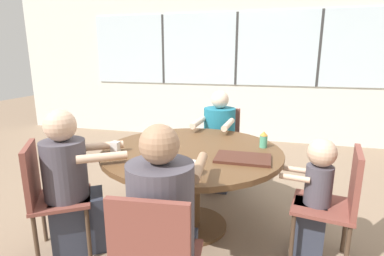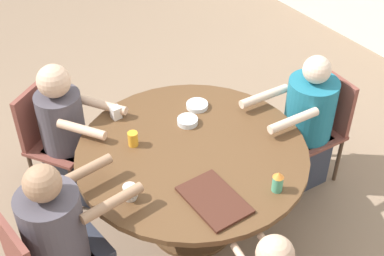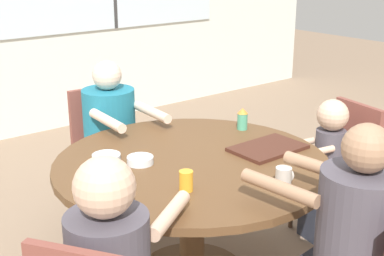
{
  "view_description": "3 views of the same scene",
  "coord_description": "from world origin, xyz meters",
  "px_view_note": "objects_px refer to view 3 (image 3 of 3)",
  "views": [
    {
      "loc": [
        0.6,
        -2.26,
        1.46
      ],
      "look_at": [
        0.0,
        0.0,
        0.89
      ],
      "focal_mm": 28.0,
      "sensor_mm": 36.0,
      "label": 1
    },
    {
      "loc": [
        2.07,
        -1.43,
        2.92
      ],
      "look_at": [
        0.0,
        0.0,
        0.89
      ],
      "focal_mm": 50.0,
      "sensor_mm": 36.0,
      "label": 2
    },
    {
      "loc": [
        -1.64,
        -2.05,
        1.77
      ],
      "look_at": [
        0.0,
        0.0,
        0.89
      ],
      "focal_mm": 50.0,
      "sensor_mm": 36.0,
      "label": 3
    }
  ],
  "objects_px": {
    "chair_for_toddler": "(344,158)",
    "juice_glass": "(186,181)",
    "milk_carton_small": "(123,197)",
    "bowl_white_shallow": "(106,157)",
    "bowl_cereal": "(140,160)",
    "chair_for_man_blue_shirt": "(102,138)",
    "person_man_blue_shirt": "(113,149)",
    "sippy_cup": "(242,118)",
    "coffee_mug": "(284,177)",
    "person_toddler": "(326,170)"
  },
  "relations": [
    {
      "from": "milk_carton_small",
      "to": "bowl_white_shallow",
      "type": "bearing_deg",
      "value": 67.62
    },
    {
      "from": "person_man_blue_shirt",
      "to": "milk_carton_small",
      "type": "distance_m",
      "value": 1.35
    },
    {
      "from": "person_toddler",
      "to": "coffee_mug",
      "type": "xyz_separation_m",
      "value": [
        -0.8,
        -0.35,
        0.29
      ]
    },
    {
      "from": "juice_glass",
      "to": "person_man_blue_shirt",
      "type": "bearing_deg",
      "value": 75.36
    },
    {
      "from": "juice_glass",
      "to": "bowl_white_shallow",
      "type": "height_order",
      "value": "juice_glass"
    },
    {
      "from": "person_toddler",
      "to": "sippy_cup",
      "type": "relative_size",
      "value": 6.61
    },
    {
      "from": "chair_for_man_blue_shirt",
      "to": "sippy_cup",
      "type": "bearing_deg",
      "value": 122.37
    },
    {
      "from": "person_man_blue_shirt",
      "to": "coffee_mug",
      "type": "relative_size",
      "value": 11.85
    },
    {
      "from": "person_toddler",
      "to": "coffee_mug",
      "type": "height_order",
      "value": "person_toddler"
    },
    {
      "from": "coffee_mug",
      "to": "chair_for_man_blue_shirt",
      "type": "bearing_deg",
      "value": 92.41
    },
    {
      "from": "milk_carton_small",
      "to": "bowl_white_shallow",
      "type": "distance_m",
      "value": 0.56
    },
    {
      "from": "chair_for_man_blue_shirt",
      "to": "person_man_blue_shirt",
      "type": "height_order",
      "value": "person_man_blue_shirt"
    },
    {
      "from": "bowl_cereal",
      "to": "chair_for_toddler",
      "type": "bearing_deg",
      "value": -13.74
    },
    {
      "from": "coffee_mug",
      "to": "bowl_white_shallow",
      "type": "xyz_separation_m",
      "value": [
        -0.49,
        0.81,
        -0.03
      ]
    },
    {
      "from": "sippy_cup",
      "to": "milk_carton_small",
      "type": "distance_m",
      "value": 1.21
    },
    {
      "from": "chair_for_toddler",
      "to": "chair_for_man_blue_shirt",
      "type": "bearing_deg",
      "value": 48.22
    },
    {
      "from": "person_man_blue_shirt",
      "to": "coffee_mug",
      "type": "distance_m",
      "value": 1.48
    },
    {
      "from": "person_man_blue_shirt",
      "to": "bowl_cereal",
      "type": "distance_m",
      "value": 0.89
    },
    {
      "from": "coffee_mug",
      "to": "bowl_white_shallow",
      "type": "distance_m",
      "value": 0.95
    },
    {
      "from": "sippy_cup",
      "to": "chair_for_toddler",
      "type": "bearing_deg",
      "value": -37.2
    },
    {
      "from": "person_man_blue_shirt",
      "to": "coffee_mug",
      "type": "xyz_separation_m",
      "value": [
        0.08,
        -1.45,
        0.28
      ]
    },
    {
      "from": "chair_for_man_blue_shirt",
      "to": "juice_glass",
      "type": "xyz_separation_m",
      "value": [
        -0.33,
        -1.38,
        0.25
      ]
    },
    {
      "from": "chair_for_toddler",
      "to": "bowl_white_shallow",
      "type": "xyz_separation_m",
      "value": [
        -1.44,
        0.48,
        0.21
      ]
    },
    {
      "from": "sippy_cup",
      "to": "juice_glass",
      "type": "bearing_deg",
      "value": -149.59
    },
    {
      "from": "chair_for_man_blue_shirt",
      "to": "coffee_mug",
      "type": "height_order",
      "value": "chair_for_man_blue_shirt"
    },
    {
      "from": "chair_for_man_blue_shirt",
      "to": "milk_carton_small",
      "type": "distance_m",
      "value": 1.5
    },
    {
      "from": "juice_glass",
      "to": "milk_carton_small",
      "type": "distance_m",
      "value": 0.31
    },
    {
      "from": "milk_carton_small",
      "to": "bowl_white_shallow",
      "type": "xyz_separation_m",
      "value": [
        0.21,
        0.52,
        -0.03
      ]
    },
    {
      "from": "chair_for_toddler",
      "to": "juice_glass",
      "type": "bearing_deg",
      "value": 103.58
    },
    {
      "from": "milk_carton_small",
      "to": "juice_glass",
      "type": "bearing_deg",
      "value": -8.19
    },
    {
      "from": "bowl_white_shallow",
      "to": "bowl_cereal",
      "type": "distance_m",
      "value": 0.19
    },
    {
      "from": "bowl_white_shallow",
      "to": "bowl_cereal",
      "type": "height_order",
      "value": "bowl_cereal"
    },
    {
      "from": "sippy_cup",
      "to": "milk_carton_small",
      "type": "relative_size",
      "value": 1.57
    },
    {
      "from": "sippy_cup",
      "to": "person_man_blue_shirt",
      "type": "bearing_deg",
      "value": 124.66
    },
    {
      "from": "person_man_blue_shirt",
      "to": "sippy_cup",
      "type": "xyz_separation_m",
      "value": [
        0.5,
        -0.73,
        0.3
      ]
    },
    {
      "from": "chair_for_toddler",
      "to": "bowl_white_shallow",
      "type": "relative_size",
      "value": 5.67
    },
    {
      "from": "coffee_mug",
      "to": "bowl_cereal",
      "type": "xyz_separation_m",
      "value": [
        -0.38,
        0.65,
        -0.03
      ]
    },
    {
      "from": "sippy_cup",
      "to": "juice_glass",
      "type": "distance_m",
      "value": 0.95
    },
    {
      "from": "bowl_white_shallow",
      "to": "chair_for_man_blue_shirt",
      "type": "bearing_deg",
      "value": 62.57
    },
    {
      "from": "juice_glass",
      "to": "bowl_cereal",
      "type": "bearing_deg",
      "value": 87.99
    },
    {
      "from": "chair_for_toddler",
      "to": "coffee_mug",
      "type": "xyz_separation_m",
      "value": [
        -0.95,
        -0.33,
        0.24
      ]
    },
    {
      "from": "chair_for_man_blue_shirt",
      "to": "bowl_cereal",
      "type": "bearing_deg",
      "value": 75.88
    },
    {
      "from": "juice_glass",
      "to": "bowl_cereal",
      "type": "distance_m",
      "value": 0.41
    },
    {
      "from": "chair_for_toddler",
      "to": "bowl_cereal",
      "type": "height_order",
      "value": "chair_for_toddler"
    },
    {
      "from": "chair_for_man_blue_shirt",
      "to": "person_toddler",
      "type": "distance_m",
      "value": 1.54
    },
    {
      "from": "coffee_mug",
      "to": "milk_carton_small",
      "type": "height_order",
      "value": "coffee_mug"
    },
    {
      "from": "coffee_mug",
      "to": "chair_for_toddler",
      "type": "bearing_deg",
      "value": 18.92
    },
    {
      "from": "chair_for_toddler",
      "to": "juice_glass",
      "type": "distance_m",
      "value": 1.37
    },
    {
      "from": "bowl_white_shallow",
      "to": "bowl_cereal",
      "type": "xyz_separation_m",
      "value": [
        0.11,
        -0.16,
        0.0
      ]
    },
    {
      "from": "person_man_blue_shirt",
      "to": "juice_glass",
      "type": "distance_m",
      "value": 1.28
    }
  ]
}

